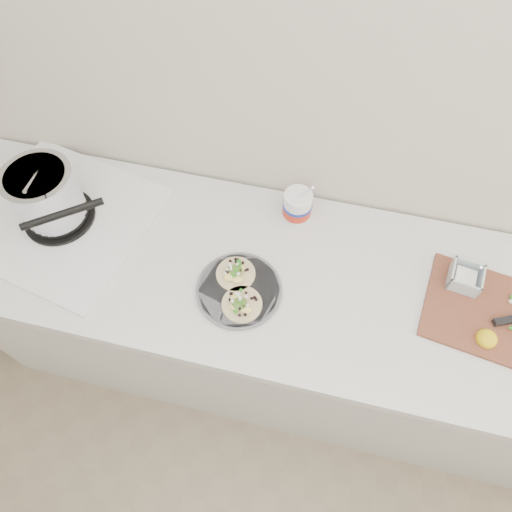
% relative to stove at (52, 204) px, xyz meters
% --- Properties ---
extents(counter, '(2.44, 0.66, 0.90)m').
position_rel_stove_xyz_m(counter, '(0.81, -0.02, -0.54)').
color(counter, silver).
rests_on(counter, ground).
extents(stove, '(0.66, 0.63, 0.27)m').
position_rel_stove_xyz_m(stove, '(0.00, 0.00, 0.00)').
color(stove, silver).
rests_on(stove, counter).
extents(taco_plate, '(0.26, 0.26, 0.04)m').
position_rel_stove_xyz_m(taco_plate, '(0.65, -0.12, -0.07)').
color(taco_plate, '#5C5D64').
rests_on(taco_plate, counter).
extents(tub, '(0.10, 0.10, 0.22)m').
position_rel_stove_xyz_m(tub, '(0.77, 0.20, -0.02)').
color(tub, white).
rests_on(tub, counter).
extents(cutboard, '(0.46, 0.36, 0.07)m').
position_rel_stove_xyz_m(cutboard, '(1.41, -0.01, -0.07)').
color(cutboard, brown).
rests_on(cutboard, counter).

